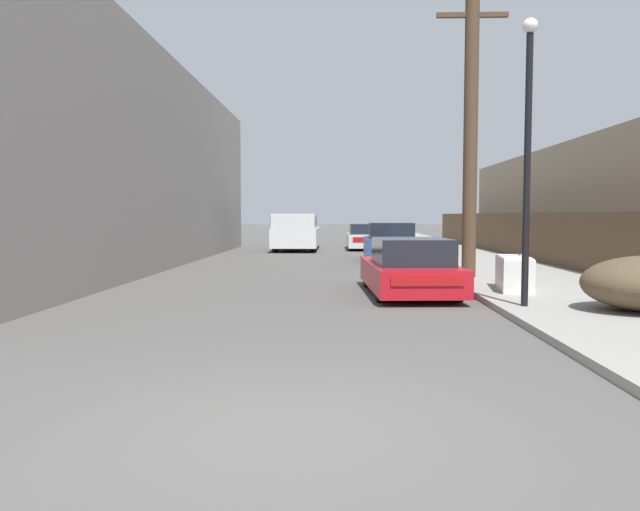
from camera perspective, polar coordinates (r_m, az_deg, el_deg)
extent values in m
plane|color=#4F4C49|center=(5.13, -2.85, -15.86)|extent=(220.00, 220.00, 0.00)
cube|color=gray|center=(28.79, 11.51, 0.34)|extent=(4.20, 63.00, 0.12)
cube|color=silver|center=(13.92, 17.32, -1.62)|extent=(0.85, 1.74, 0.69)
cube|color=white|center=(13.89, 17.35, -0.14)|extent=(0.82, 1.67, 0.03)
cube|color=#333335|center=(14.42, 17.76, 0.10)|extent=(0.06, 0.20, 0.02)
cube|color=gray|center=(14.15, 17.22, 0.01)|extent=(0.63, 0.16, 0.01)
cube|color=gray|center=(13.64, 17.49, -0.13)|extent=(0.63, 0.16, 0.01)
cube|color=red|center=(13.73, 8.11, -1.79)|extent=(1.96, 4.26, 0.55)
cube|color=black|center=(13.32, 8.39, 0.39)|extent=(1.60, 2.08, 0.55)
cube|color=#B21414|center=(11.66, 9.80, -2.31)|extent=(1.36, 0.10, 0.19)
cylinder|color=black|center=(14.92, 4.44, -1.74)|extent=(0.23, 0.62, 0.61)
cylinder|color=black|center=(15.14, 10.11, -1.70)|extent=(0.23, 0.62, 0.61)
cylinder|color=black|center=(12.36, 5.64, -2.87)|extent=(0.23, 0.62, 0.61)
cylinder|color=black|center=(12.63, 12.43, -2.80)|extent=(0.23, 0.62, 0.61)
cube|color=#2D478C|center=(23.65, 6.40, 0.74)|extent=(1.91, 4.10, 0.73)
cube|color=black|center=(23.46, 6.44, 2.30)|extent=(1.63, 2.30, 0.57)
cube|color=#B21414|center=(21.59, 6.79, 0.80)|extent=(1.46, 0.05, 0.25)
cylinder|color=black|center=(24.87, 4.32, 0.45)|extent=(0.21, 0.62, 0.62)
cylinder|color=black|center=(24.98, 8.05, 0.44)|extent=(0.21, 0.62, 0.62)
cylinder|color=black|center=(22.35, 4.54, 0.09)|extent=(0.21, 0.62, 0.62)
cylinder|color=black|center=(22.47, 8.70, 0.07)|extent=(0.21, 0.62, 0.62)
cube|color=silver|center=(31.42, 4.14, 1.42)|extent=(1.83, 4.38, 0.63)
cube|color=black|center=(31.23, 4.17, 2.44)|extent=(1.56, 2.46, 0.50)
cube|color=#B21414|center=(29.23, 4.38, 1.46)|extent=(1.39, 0.05, 0.22)
cylinder|color=black|center=(32.74, 2.67, 1.28)|extent=(0.21, 0.66, 0.65)
cylinder|color=black|center=(32.82, 5.35, 1.27)|extent=(0.21, 0.66, 0.65)
cylinder|color=black|center=(30.04, 2.82, 1.06)|extent=(0.21, 0.66, 0.65)
cylinder|color=black|center=(30.13, 5.74, 1.05)|extent=(0.21, 0.66, 0.65)
cube|color=silver|center=(30.77, -2.12, 1.73)|extent=(2.10, 5.88, 0.88)
cube|color=silver|center=(29.14, -2.33, 3.17)|extent=(1.97, 2.65, 0.70)
cube|color=black|center=(29.14, -2.33, 3.20)|extent=(2.02, 2.59, 0.38)
cylinder|color=black|center=(28.91, -0.60, 1.15)|extent=(0.26, 0.85, 0.85)
cylinder|color=black|center=(29.04, -4.10, 1.15)|extent=(0.26, 0.85, 0.85)
cylinder|color=black|center=(32.56, -0.34, 1.44)|extent=(0.26, 0.85, 0.85)
cylinder|color=black|center=(32.67, -3.46, 1.44)|extent=(0.26, 0.85, 0.85)
cylinder|color=#4C3826|center=(16.71, 13.60, 10.83)|extent=(0.36, 0.36, 7.39)
cube|color=#4C3826|center=(17.33, 13.76, 20.57)|extent=(1.80, 0.12, 0.12)
cylinder|color=black|center=(11.49, 18.41, 7.29)|extent=(0.12, 0.12, 4.71)
sphere|color=white|center=(11.91, 18.67, 19.29)|extent=(0.26, 0.26, 0.26)
cube|color=brown|center=(24.55, 17.93, 1.77)|extent=(0.08, 35.10, 1.68)
cube|color=gray|center=(22.67, -21.43, 7.71)|extent=(7.00, 26.39, 6.80)
cube|color=gray|center=(29.92, 24.99, 4.46)|extent=(6.00, 23.74, 4.58)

